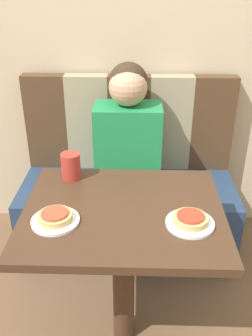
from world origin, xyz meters
TOP-DOWN VIEW (x-y plane):
  - ground_plane at (0.00, 0.00)m, footprint 12.00×12.00m
  - wall_back at (0.00, 1.04)m, footprint 7.00×0.05m
  - booth_seat at (0.00, 0.70)m, footprint 1.29×0.57m
  - booth_backrest at (0.00, 0.94)m, footprint 1.29×0.09m
  - dining_table at (0.00, 0.00)m, footprint 0.81×0.68m
  - person at (0.00, 0.70)m, footprint 0.38×0.25m
  - plate_left at (-0.26, -0.10)m, footprint 0.19×0.19m
  - plate_right at (0.26, -0.10)m, footprint 0.19×0.19m
  - pizza_left at (-0.26, -0.10)m, footprint 0.13×0.13m
  - pizza_right at (0.26, -0.10)m, footprint 0.13×0.13m
  - drinking_cup at (-0.25, 0.25)m, footprint 0.09×0.09m

SIDE VIEW (x-z plane):
  - ground_plane at x=0.00m, z-range 0.00..0.00m
  - booth_seat at x=0.00m, z-range 0.00..0.46m
  - dining_table at x=0.00m, z-range 0.26..1.01m
  - plate_left at x=-0.26m, z-range 0.75..0.77m
  - plate_right at x=0.26m, z-range 0.75..0.77m
  - booth_backrest at x=0.00m, z-range 0.46..1.06m
  - pizza_left at x=-0.26m, z-range 0.76..0.80m
  - pizza_right at x=0.26m, z-range 0.76..0.80m
  - drinking_cup at x=-0.25m, z-range 0.75..0.88m
  - person at x=0.00m, z-range 0.46..1.18m
  - wall_back at x=0.00m, z-range 0.00..2.60m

